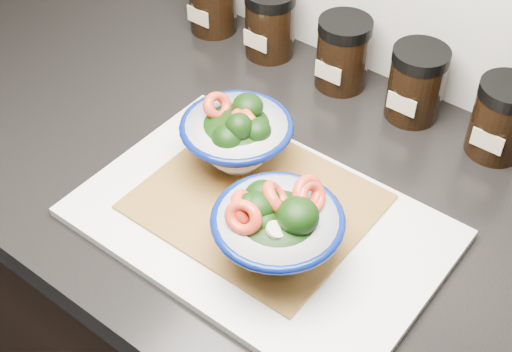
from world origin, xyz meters
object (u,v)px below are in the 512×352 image
Objects in this scene: bowl_right at (276,228)px; spice_jar_e at (501,119)px; cutting_board at (260,223)px; spice_jar_b at (270,23)px; spice_jar_c at (343,53)px; spice_jar_d at (416,83)px; bowl_left at (237,137)px.

spice_jar_e is at bearing 71.39° from bowl_right.
spice_jar_e reaches higher than cutting_board.
spice_jar_b is 0.14m from spice_jar_c.
spice_jar_c is at bearing 104.94° from cutting_board.
bowl_right is 1.37× the size of spice_jar_d.
spice_jar_d is at bearing 82.63° from cutting_board.
bowl_left is 1.33× the size of spice_jar_d.
bowl_right is 0.35m from spice_jar_d.
spice_jar_b is 0.26m from spice_jar_d.
cutting_board is 3.98× the size of spice_jar_e.
spice_jar_b is at bearing 118.31° from bowl_left.
cutting_board is at bearing 143.74° from bowl_right.
bowl_left is at bearing 144.04° from bowl_right.
spice_jar_d is (0.26, 0.00, 0.00)m from spice_jar_b.
spice_jar_e is at bearing 61.49° from cutting_board.
bowl_left is 0.29m from spice_jar_b.
bowl_right is (0.14, -0.10, 0.00)m from bowl_left.
spice_jar_d is at bearing 180.00° from spice_jar_e.
spice_jar_b reaches higher than cutting_board.
spice_jar_e is at bearing 44.64° from bowl_left.
spice_jar_d is at bearing 63.51° from bowl_left.
bowl_right is 1.37× the size of spice_jar_c.
bowl_left reaches higher than cutting_board.
bowl_left is 0.97× the size of bowl_right.
spice_jar_b and spice_jar_e have the same top height.
bowl_right is (0.05, -0.04, 0.06)m from cutting_board.
spice_jar_b is at bearing 180.00° from spice_jar_e.
spice_jar_c and spice_jar_e have the same top height.
spice_jar_e is (0.12, 0.35, -0.01)m from bowl_right.
bowl_left is at bearing -116.49° from spice_jar_d.
bowl_right reaches higher than spice_jar_c.
bowl_left is at bearing 144.22° from cutting_board.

